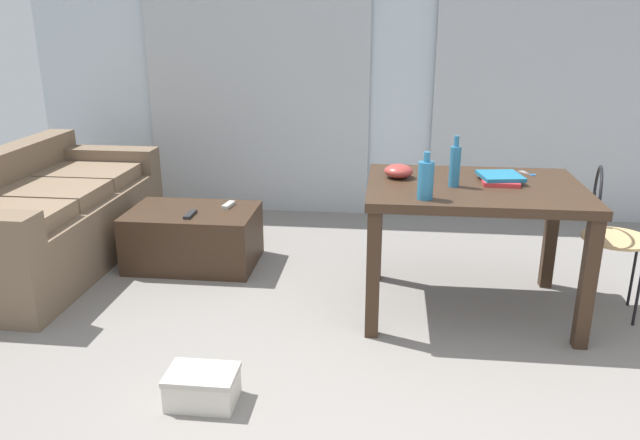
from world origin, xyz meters
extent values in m
plane|color=gray|center=(0.00, 1.18, 0.00)|extent=(7.57, 7.57, 0.00)
cube|color=silver|center=(0.00, 3.16, 1.25)|extent=(6.16, 0.10, 2.50)
cube|color=#B2B7BC|center=(-1.18, 3.07, 1.06)|extent=(1.85, 0.03, 2.12)
cube|color=#B2B7BC|center=(1.18, 3.07, 1.06)|extent=(1.85, 0.03, 2.12)
cube|color=brown|center=(-2.35, 1.71, 0.22)|extent=(0.90, 1.89, 0.44)
cube|color=brown|center=(-2.35, 2.55, 0.53)|extent=(0.89, 0.21, 0.19)
cube|color=#7D664F|center=(-2.30, 2.20, 0.49)|extent=(0.65, 0.48, 0.10)
cube|color=#7D664F|center=(-2.30, 1.71, 0.49)|extent=(0.65, 0.48, 0.10)
cube|color=#7D664F|center=(-2.30, 1.21, 0.49)|extent=(0.65, 0.48, 0.10)
cube|color=#382619|center=(-1.38, 1.80, 0.19)|extent=(0.84, 0.56, 0.38)
cube|color=#382619|center=(0.39, 1.32, 0.72)|extent=(1.16, 0.86, 0.05)
cube|color=#382619|center=(-0.14, 0.94, 0.35)|extent=(0.07, 0.07, 0.69)
cube|color=#382619|center=(0.92, 0.94, 0.35)|extent=(0.07, 0.07, 0.69)
cube|color=#382619|center=(-0.14, 1.69, 0.35)|extent=(0.07, 0.07, 0.69)
cube|color=#382619|center=(0.92, 1.69, 0.35)|extent=(0.07, 0.07, 0.69)
cylinder|color=tan|center=(1.18, 1.37, 0.45)|extent=(0.37, 0.37, 0.02)
cylinder|color=black|center=(1.28, 1.21, 0.22)|extent=(0.02, 0.02, 0.44)
cylinder|color=black|center=(1.34, 1.46, 0.22)|extent=(0.02, 0.02, 0.44)
cylinder|color=black|center=(1.03, 1.27, 0.22)|extent=(0.02, 0.02, 0.44)
cylinder|color=black|center=(1.09, 1.52, 0.22)|extent=(0.02, 0.02, 0.44)
torus|color=black|center=(1.06, 1.40, 0.66)|extent=(0.10, 0.36, 0.37)
cylinder|color=black|center=(1.02, 1.24, 0.56)|extent=(0.02, 0.02, 0.21)
cylinder|color=black|center=(1.09, 1.55, 0.56)|extent=(0.02, 0.02, 0.21)
cylinder|color=teal|center=(0.27, 1.26, 0.85)|extent=(0.06, 0.06, 0.22)
cylinder|color=teal|center=(0.27, 1.26, 0.99)|extent=(0.03, 0.03, 0.06)
cylinder|color=teal|center=(0.10, 1.00, 0.84)|extent=(0.08, 0.08, 0.19)
cylinder|color=teal|center=(0.10, 1.00, 0.96)|extent=(0.03, 0.03, 0.05)
ellipsoid|color=#9E3833|center=(-0.03, 1.42, 0.78)|extent=(0.16, 0.16, 0.08)
cube|color=red|center=(0.52, 1.38, 0.76)|extent=(0.20, 0.25, 0.02)
cube|color=#1E668C|center=(0.53, 1.39, 0.78)|extent=(0.25, 0.26, 0.02)
cube|color=#9EA0A5|center=(0.70, 1.61, 0.75)|extent=(0.06, 0.07, 0.00)
torus|color=#3372B2|center=(0.74, 1.56, 0.75)|extent=(0.03, 0.03, 0.00)
cube|color=#9EA0A5|center=(0.71, 1.61, 0.75)|extent=(0.05, 0.08, 0.00)
torus|color=#3372B2|center=(0.74, 1.56, 0.75)|extent=(0.03, 0.03, 0.00)
cube|color=#232326|center=(-1.35, 1.69, 0.39)|extent=(0.04, 0.17, 0.02)
cube|color=#B7B7B2|center=(-1.16, 1.91, 0.39)|extent=(0.06, 0.15, 0.02)
cube|color=beige|center=(-0.86, 0.25, 0.06)|extent=(0.29, 0.21, 0.13)
cube|color=beige|center=(-0.86, 0.25, 0.14)|extent=(0.30, 0.21, 0.02)
camera|label=1|loc=(-0.09, -1.98, 1.61)|focal=34.53mm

